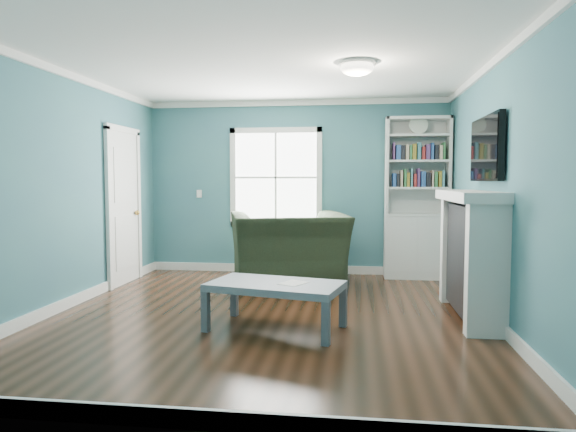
# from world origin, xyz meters

# --- Properties ---
(floor) EXTENTS (5.00, 5.00, 0.00)m
(floor) POSITION_xyz_m (0.00, 0.00, 0.00)
(floor) COLOR black
(floor) RESTS_ON ground
(room_walls) EXTENTS (5.00, 5.00, 5.00)m
(room_walls) POSITION_xyz_m (0.00, 0.00, 1.58)
(room_walls) COLOR #366476
(room_walls) RESTS_ON ground
(trim) EXTENTS (4.50, 5.00, 2.60)m
(trim) POSITION_xyz_m (0.00, 0.00, 1.24)
(trim) COLOR white
(trim) RESTS_ON ground
(window) EXTENTS (1.40, 0.06, 1.50)m
(window) POSITION_xyz_m (-0.30, 2.49, 1.45)
(window) COLOR white
(window) RESTS_ON room_walls
(bookshelf) EXTENTS (0.90, 0.35, 2.31)m
(bookshelf) POSITION_xyz_m (1.77, 2.30, 0.92)
(bookshelf) COLOR silver
(bookshelf) RESTS_ON ground
(fireplace) EXTENTS (0.44, 1.58, 1.30)m
(fireplace) POSITION_xyz_m (2.08, 0.20, 0.64)
(fireplace) COLOR black
(fireplace) RESTS_ON ground
(tv) EXTENTS (0.06, 1.10, 0.65)m
(tv) POSITION_xyz_m (2.20, 0.20, 1.72)
(tv) COLOR black
(tv) RESTS_ON fireplace
(door) EXTENTS (0.12, 0.98, 2.17)m
(door) POSITION_xyz_m (-2.22, 1.40, 1.07)
(door) COLOR silver
(door) RESTS_ON ground
(ceiling_fixture) EXTENTS (0.38, 0.38, 0.15)m
(ceiling_fixture) POSITION_xyz_m (0.90, 0.10, 2.55)
(ceiling_fixture) COLOR white
(ceiling_fixture) RESTS_ON room_walls
(light_switch) EXTENTS (0.08, 0.01, 0.12)m
(light_switch) POSITION_xyz_m (-1.50, 2.48, 1.20)
(light_switch) COLOR white
(light_switch) RESTS_ON room_walls
(recliner) EXTENTS (1.70, 1.34, 1.30)m
(recliner) POSITION_xyz_m (0.01, 1.60, 0.65)
(recliner) COLOR black
(recliner) RESTS_ON ground
(coffee_table) EXTENTS (1.35, 0.92, 0.45)m
(coffee_table) POSITION_xyz_m (0.15, -0.49, 0.39)
(coffee_table) COLOR #4E545D
(coffee_table) RESTS_ON ground
(paper_sheet) EXTENTS (0.30, 0.32, 0.00)m
(paper_sheet) POSITION_xyz_m (0.32, -0.50, 0.45)
(paper_sheet) COLOR white
(paper_sheet) RESTS_ON coffee_table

